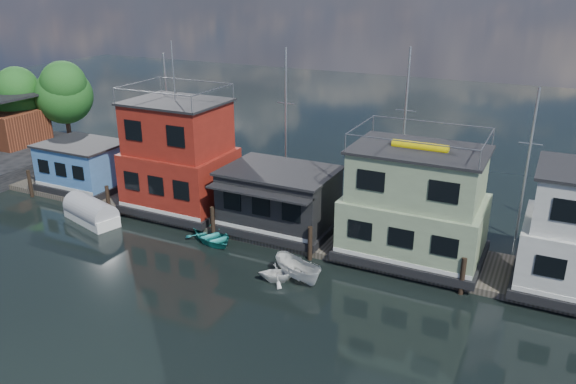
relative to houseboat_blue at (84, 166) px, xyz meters
The scene contains 13 objects.
ground 21.75m from the houseboat_blue, 33.69° to the right, with size 160.00×160.00×0.00m, color black.
dock 18.11m from the houseboat_blue, ahead, with size 48.00×5.00×0.40m, color #595147.
houseboat_blue is the anchor object (origin of this frame).
houseboat_red 9.69m from the houseboat_blue, ahead, with size 7.40×5.90×11.86m.
houseboat_dark 17.50m from the houseboat_blue, ahead, with size 7.40×6.10×4.06m.
houseboat_green 26.53m from the houseboat_blue, ahead, with size 8.40×5.90×7.03m.
pilings 17.92m from the houseboat_blue, ahead, with size 42.28×0.28×2.20m.
background_masts 23.77m from the houseboat_blue, 14.77° to the left, with size 36.40×0.16×12.00m.
shore 13.32m from the houseboat_blue, 163.07° to the left, with size 12.40×15.72×8.24m.
tarp_runabout 6.62m from the houseboat_blue, 42.13° to the right, with size 4.98×3.06×1.89m.
dinghy_white 21.35m from the houseboat_blue, 16.42° to the right, with size 1.87×2.16×1.14m, color white.
motorboat 22.18m from the houseboat_blue, 14.17° to the right, with size 1.33×3.53×1.36m, color white.
dinghy_teal 14.73m from the houseboat_blue, 12.92° to the right, with size 2.73×3.82×0.79m, color teal.
Camera 1 is at (15.34, -18.82, 16.06)m, focal length 35.00 mm.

